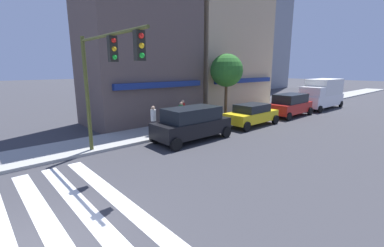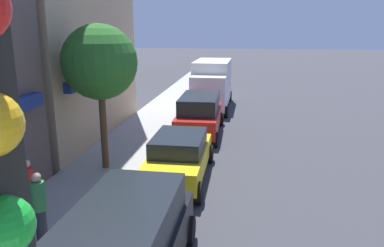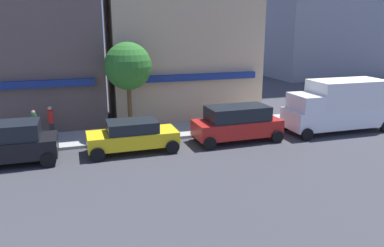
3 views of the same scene
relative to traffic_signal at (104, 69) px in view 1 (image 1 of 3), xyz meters
name	(u,v)px [view 1 (image 1 of 3)]	position (x,y,z in m)	size (l,w,h in m)	color
storefront_row	(191,34)	(11.21, 7.27, 2.92)	(18.73, 5.30, 14.09)	brown
traffic_signal	(104,69)	(0.00, 0.00, 0.00)	(0.32, 5.67, 5.58)	#474C1E
suv_black	(192,123)	(5.25, 0.47, -3.08)	(4.73, 2.12, 1.94)	black
sedan_yellow	(252,114)	(11.11, 0.47, -3.27)	(4.41, 2.02, 1.59)	yellow
suv_red	(290,105)	(16.78, 0.47, -3.08)	(4.72, 2.12, 1.94)	#B21E19
box_truck_white	(322,93)	(23.27, 0.47, -2.52)	(6.24, 2.42, 3.04)	white
pedestrian_white_shirt	(153,120)	(3.99, 2.59, -3.04)	(0.32, 0.32, 1.77)	#23232D
pedestrian_green_top	(181,114)	(6.46, 2.94, -3.04)	(0.32, 0.32, 1.77)	#23232D
pedestrian_red_jacket	(183,112)	(7.23, 3.66, -3.04)	(0.32, 0.32, 1.77)	#23232D
street_tree	(227,71)	(11.45, 3.27, -0.16)	(2.60, 2.60, 5.12)	brown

